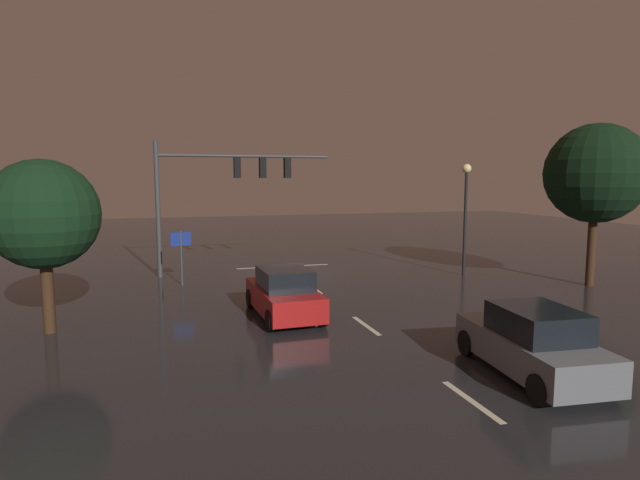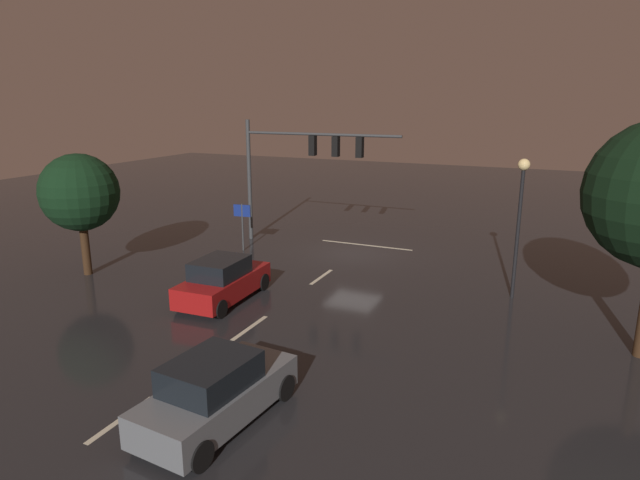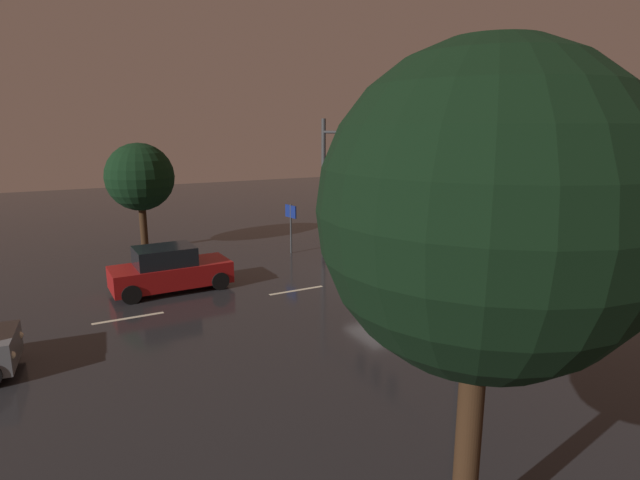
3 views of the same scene
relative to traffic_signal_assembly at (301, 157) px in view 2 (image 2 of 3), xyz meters
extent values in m
plane|color=#232326|center=(-3.20, 0.66, -4.64)|extent=(80.00, 80.00, 0.00)
cylinder|color=#383A3D|center=(3.13, 0.02, -1.41)|extent=(0.22, 0.22, 6.46)
cylinder|color=#383A3D|center=(-1.08, 0.02, 1.16)|extent=(8.41, 0.14, 0.14)
cube|color=black|center=(-0.66, 0.02, 0.59)|extent=(0.32, 0.36, 1.00)
sphere|color=black|center=(-0.66, -0.17, 0.91)|extent=(0.20, 0.20, 0.20)
sphere|color=black|center=(-0.66, -0.17, 0.59)|extent=(0.20, 0.20, 0.20)
sphere|color=#19F24C|center=(-0.66, -0.17, 0.27)|extent=(0.20, 0.20, 0.20)
cube|color=black|center=(-1.92, 0.02, 0.59)|extent=(0.32, 0.36, 1.00)
sphere|color=black|center=(-1.92, -0.17, 0.91)|extent=(0.20, 0.20, 0.20)
sphere|color=black|center=(-1.92, -0.17, 0.59)|extent=(0.20, 0.20, 0.20)
sphere|color=#19F24C|center=(-1.92, -0.17, 0.27)|extent=(0.20, 0.20, 0.20)
cube|color=black|center=(-3.18, 0.02, 0.59)|extent=(0.32, 0.36, 1.00)
sphere|color=black|center=(-3.18, -0.17, 0.91)|extent=(0.20, 0.20, 0.20)
sphere|color=black|center=(-3.18, -0.17, 0.59)|extent=(0.20, 0.20, 0.20)
sphere|color=#19F24C|center=(-3.18, -0.17, 0.27)|extent=(0.20, 0.20, 0.20)
cube|color=beige|center=(-3.20, 4.66, -4.63)|extent=(0.16, 2.20, 0.01)
cube|color=beige|center=(-3.20, 10.66, -4.63)|extent=(0.16, 2.20, 0.01)
cube|color=beige|center=(-3.20, 16.66, -4.63)|extent=(0.16, 2.20, 0.01)
cube|color=beige|center=(-3.20, -1.18, -4.63)|extent=(5.00, 0.16, 0.01)
cube|color=maroon|center=(-0.92, 8.77, -4.02)|extent=(1.92, 4.35, 0.80)
cube|color=black|center=(-0.93, 8.97, -3.28)|extent=(1.66, 2.14, 0.68)
cylinder|color=black|center=(-0.03, 7.19, -4.30)|extent=(0.24, 0.69, 0.68)
cylinder|color=black|center=(-1.71, 7.14, -4.30)|extent=(0.24, 0.69, 0.68)
cylinder|color=black|center=(-0.13, 10.39, -4.30)|extent=(0.24, 0.69, 0.68)
cylinder|color=black|center=(-1.80, 10.34, -4.30)|extent=(0.24, 0.69, 0.68)
sphere|color=#F9EFC6|center=(-0.21, 6.67, -3.97)|extent=(0.20, 0.20, 0.20)
sphere|color=#F9EFC6|center=(-1.51, 6.63, -3.97)|extent=(0.20, 0.20, 0.20)
cube|color=slate|center=(-5.41, 15.75, -4.02)|extent=(2.21, 4.45, 0.80)
cube|color=black|center=(-5.39, 15.95, -3.28)|extent=(1.80, 2.24, 0.68)
cylinder|color=black|center=(-4.73, 14.07, -4.30)|extent=(0.28, 0.70, 0.68)
cylinder|color=black|center=(-6.40, 14.24, -4.30)|extent=(0.28, 0.70, 0.68)
cylinder|color=black|center=(-4.42, 17.26, -4.30)|extent=(0.28, 0.70, 0.68)
cylinder|color=black|center=(-6.09, 17.42, -4.30)|extent=(0.28, 0.70, 0.68)
sphere|color=#F9EFC6|center=(-4.97, 13.57, -3.97)|extent=(0.20, 0.20, 0.20)
sphere|color=#F9EFC6|center=(-6.26, 13.70, -3.97)|extent=(0.20, 0.20, 0.20)
cylinder|color=black|center=(-11.03, 3.93, -2.14)|extent=(0.14, 0.14, 5.00)
sphere|color=#F9D88C|center=(-11.03, 3.93, 0.54)|extent=(0.44, 0.44, 0.44)
cylinder|color=#383A3D|center=(2.21, 2.32, -3.43)|extent=(0.09, 0.09, 2.42)
cube|color=navy|center=(2.21, 2.32, -2.57)|extent=(0.90, 0.18, 0.60)
cylinder|color=#382314|center=(6.40, 8.50, -3.43)|extent=(0.36, 0.36, 2.42)
sphere|color=black|center=(6.40, 8.50, -0.98)|extent=(3.31, 3.31, 3.31)
camera|label=1|loc=(3.02, 25.92, 0.10)|focal=29.37mm
camera|label=2|loc=(-12.42, 25.46, 2.91)|focal=30.84mm
camera|label=3|loc=(-19.61, 12.53, 1.32)|focal=28.36mm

